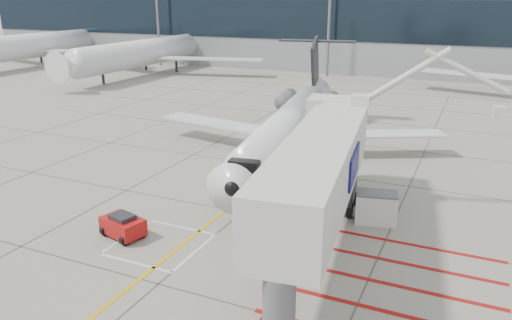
% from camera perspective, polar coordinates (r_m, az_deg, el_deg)
% --- Properties ---
extents(ground_plane, '(260.00, 260.00, 0.00)m').
position_cam_1_polar(ground_plane, '(24.95, -5.77, -9.44)').
color(ground_plane, gray).
rests_on(ground_plane, ground).
extents(regional_jet, '(27.74, 32.90, 7.79)m').
position_cam_1_polar(regional_jet, '(34.38, 2.82, 5.38)').
color(regional_jet, white).
rests_on(regional_jet, ground_plane).
extents(jet_bridge, '(11.44, 20.13, 7.65)m').
position_cam_1_polar(jet_bridge, '(21.96, 7.00, -2.51)').
color(jet_bridge, silver).
rests_on(jet_bridge, ground_plane).
extents(pushback_tug, '(2.45, 1.87, 1.27)m').
position_cam_1_polar(pushback_tug, '(26.06, -14.97, -7.19)').
color(pushback_tug, '#AF1110').
rests_on(pushback_tug, ground_plane).
extents(baggage_cart, '(1.83, 1.25, 1.10)m').
position_cam_1_polar(baggage_cart, '(26.55, 5.45, -6.32)').
color(baggage_cart, '#535357').
rests_on(baggage_cart, ground_plane).
extents(ground_power_unit, '(2.36, 1.69, 1.69)m').
position_cam_1_polar(ground_power_unit, '(27.38, 13.57, -5.31)').
color(ground_power_unit, silver).
rests_on(ground_power_unit, ground_plane).
extents(cone_nose, '(0.36, 0.36, 0.50)m').
position_cam_1_polar(cone_nose, '(30.00, -0.77, -3.87)').
color(cone_nose, orange).
rests_on(cone_nose, ground_plane).
extents(cone_side, '(0.35, 0.35, 0.49)m').
position_cam_1_polar(cone_side, '(29.39, 4.20, -4.42)').
color(cone_side, orange).
rests_on(cone_side, ground_plane).
extents(terminal_building, '(180.00, 28.00, 14.00)m').
position_cam_1_polar(terminal_building, '(89.11, 24.21, 13.84)').
color(terminal_building, gray).
rests_on(terminal_building, ground_plane).
extents(terminal_glass_band, '(180.00, 0.10, 6.00)m').
position_cam_1_polar(terminal_glass_band, '(75.03, 24.08, 14.07)').
color(terminal_glass_band, black).
rests_on(terminal_glass_band, ground_plane).
extents(bg_aircraft_a, '(36.63, 40.70, 12.21)m').
position_cam_1_polar(bg_aircraft_a, '(95.56, -23.38, 13.60)').
color(bg_aircraft_a, silver).
rests_on(bg_aircraft_a, ground_plane).
extents(bg_aircraft_b, '(35.08, 38.97, 11.69)m').
position_cam_1_polar(bg_aircraft_b, '(80.39, -11.84, 13.86)').
color(bg_aircraft_b, silver).
rests_on(bg_aircraft_b, ground_plane).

